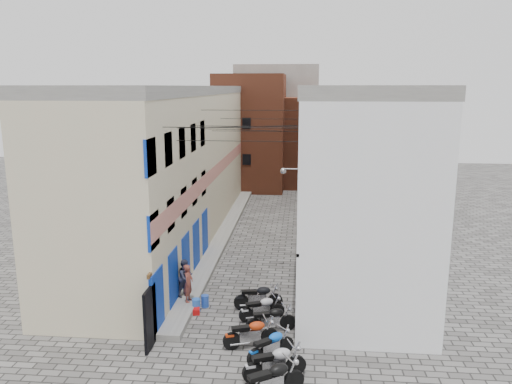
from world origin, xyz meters
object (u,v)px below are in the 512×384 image
(motorcycle_e, at_px, (271,318))
(motorcycle_g, at_px, (258,296))
(motorcycle_a, at_px, (272,379))
(motorcycle_b, at_px, (275,361))
(water_jug_far, at_px, (205,301))
(person_a, at_px, (188,283))
(motorcycle_c, at_px, (271,344))
(motorcycle_d, at_px, (251,332))
(motorcycle_f, at_px, (262,307))
(water_jug_near, at_px, (196,305))
(red_crate, at_px, (195,311))
(person_b, at_px, (186,278))

(motorcycle_e, distance_m, motorcycle_g, 2.01)
(motorcycle_a, xyz_separation_m, motorcycle_g, (-0.92, 5.93, -0.04))
(motorcycle_b, bearing_deg, water_jug_far, -169.82)
(motorcycle_g, relative_size, person_a, 1.27)
(motorcycle_c, xyz_separation_m, motorcycle_e, (-0.12, 1.91, 0.01))
(motorcycle_d, bearing_deg, motorcycle_f, 156.07)
(motorcycle_a, relative_size, person_a, 1.37)
(motorcycle_f, bearing_deg, person_a, -129.17)
(motorcycle_a, xyz_separation_m, motorcycle_e, (-0.28, 4.03, -0.07))
(motorcycle_f, bearing_deg, motorcycle_b, -12.67)
(motorcycle_c, distance_m, motorcycle_f, 2.91)
(motorcycle_a, relative_size, water_jug_near, 4.12)
(motorcycle_d, xyz_separation_m, motorcycle_f, (0.21, 2.13, -0.04))
(motorcycle_c, distance_m, water_jug_far, 4.85)
(motorcycle_a, relative_size, motorcycle_d, 1.09)
(motorcycle_g, xyz_separation_m, water_jug_near, (-2.50, -0.44, -0.32))
(motorcycle_c, height_order, motorcycle_f, motorcycle_c)
(red_crate, bearing_deg, motorcycle_d, -43.23)
(water_jug_near, bearing_deg, motorcycle_b, -52.46)
(motorcycle_d, relative_size, water_jug_near, 3.78)
(person_a, bearing_deg, person_b, 27.92)
(motorcycle_e, xyz_separation_m, person_b, (-3.78, 2.42, 0.49))
(motorcycle_a, bearing_deg, motorcycle_c, 152.11)
(motorcycle_a, xyz_separation_m, motorcycle_c, (-0.16, 2.12, -0.08))
(motorcycle_d, bearing_deg, motorcycle_c, 27.24)
(water_jug_far, relative_size, red_crate, 1.28)
(motorcycle_d, xyz_separation_m, red_crate, (-2.51, 2.36, -0.45))
(motorcycle_g, distance_m, water_jug_near, 2.56)
(motorcycle_c, xyz_separation_m, water_jug_near, (-3.26, 3.38, -0.29))
(motorcycle_e, bearing_deg, red_crate, -128.60)
(motorcycle_f, relative_size, person_a, 1.17)
(person_b, height_order, red_crate, person_b)
(motorcycle_c, xyz_separation_m, person_a, (-3.65, 3.76, 0.49))
(motorcycle_d, distance_m, water_jug_near, 3.66)
(red_crate, bearing_deg, person_b, 117.47)
(water_jug_near, height_order, water_jug_far, water_jug_near)
(person_b, bearing_deg, motorcycle_e, -93.77)
(motorcycle_d, bearing_deg, motorcycle_e, 133.81)
(motorcycle_e, height_order, motorcycle_g, motorcycle_g)
(motorcycle_a, bearing_deg, water_jug_near, 179.67)
(water_jug_near, bearing_deg, water_jug_far, 57.64)
(motorcycle_b, bearing_deg, motorcycle_g, 168.32)
(motorcycle_c, relative_size, water_jug_far, 3.79)
(motorcycle_c, bearing_deg, motorcycle_e, 141.94)
(motorcycle_f, relative_size, water_jug_near, 3.52)
(person_a, distance_m, red_crate, 1.20)
(motorcycle_g, bearing_deg, motorcycle_b, 0.39)
(motorcycle_b, distance_m, motorcycle_d, 2.07)
(motorcycle_a, bearing_deg, motorcycle_e, 151.78)
(motorcycle_a, relative_size, red_crate, 5.54)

